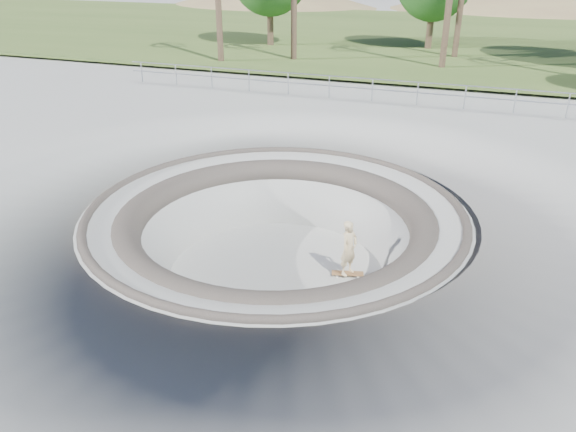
% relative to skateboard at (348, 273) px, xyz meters
% --- Properties ---
extents(ground, '(180.00, 180.00, 0.00)m').
position_rel_skateboard_xyz_m(ground, '(-1.98, -0.40, 1.83)').
color(ground, '#A1A19C').
rests_on(ground, ground).
extents(skate_bowl, '(14.00, 14.00, 4.10)m').
position_rel_skateboard_xyz_m(skate_bowl, '(-1.98, -0.40, -0.00)').
color(skate_bowl, '#A1A19C').
rests_on(skate_bowl, ground).
extents(grass_strip, '(180.00, 36.00, 0.12)m').
position_rel_skateboard_xyz_m(grass_strip, '(-1.98, 33.60, 2.05)').
color(grass_strip, '#3D5622').
rests_on(grass_strip, ground).
extents(distant_hills, '(103.20, 45.00, 28.60)m').
position_rel_skateboard_xyz_m(distant_hills, '(1.79, 56.77, -5.19)').
color(distant_hills, brown).
rests_on(distant_hills, ground).
extents(safety_railing, '(25.00, 0.06, 1.03)m').
position_rel_skateboard_xyz_m(safety_railing, '(-1.98, 11.60, 2.52)').
color(safety_railing, '#979AA0').
rests_on(safety_railing, ground).
extents(skateboard, '(0.92, 0.48, 0.09)m').
position_rel_skateboard_xyz_m(skateboard, '(0.00, 0.00, 0.00)').
color(skateboard, brown).
rests_on(skateboard, ground).
extents(skater, '(0.58, 0.69, 1.60)m').
position_rel_skateboard_xyz_m(skater, '(-0.00, -0.00, 0.82)').
color(skater, '#D7BD8B').
rests_on(skater, skateboard).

